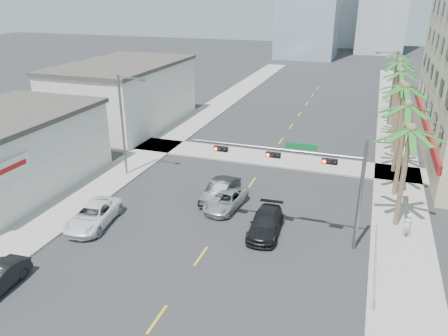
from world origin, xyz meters
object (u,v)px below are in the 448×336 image
object	(u,v)px
car_lane_center	(226,200)
car_lane_right	(266,224)
traffic_signal_mast	(309,170)
car_parked_far	(93,215)
car_lane_left	(220,191)
pedestrian	(407,225)

from	to	relation	value
car_lane_center	car_lane_right	distance (m)	4.60
traffic_signal_mast	car_parked_far	world-z (taller)	traffic_signal_mast
traffic_signal_mast	car_lane_right	world-z (taller)	traffic_signal_mast
car_lane_left	car_lane_right	xyz separation A→B (m)	(4.63, -3.81, -0.07)
car_parked_far	car_lane_center	size ratio (longest dim) A/B	1.14
car_lane_left	car_parked_far	bearing A→B (deg)	-131.97
car_lane_left	car_lane_right	size ratio (longest dim) A/B	0.97
traffic_signal_mast	car_lane_left	distance (m)	9.33
traffic_signal_mast	car_lane_right	size ratio (longest dim) A/B	2.28
car_lane_left	pedestrian	world-z (taller)	pedestrian
traffic_signal_mast	car_lane_left	bearing A→B (deg)	151.42
car_parked_far	car_lane_right	bearing A→B (deg)	6.84
car_lane_right	pedestrian	bearing A→B (deg)	10.80
car_lane_right	car_lane_center	bearing A→B (deg)	141.75
car_lane_center	pedestrian	world-z (taller)	pedestrian
car_lane_center	car_lane_right	size ratio (longest dim) A/B	0.95
traffic_signal_mast	car_lane_center	world-z (taller)	traffic_signal_mast
traffic_signal_mast	pedestrian	size ratio (longest dim) A/B	6.34
car_lane_left	car_lane_right	bearing A→B (deg)	-34.38
car_lane_center	car_lane_right	xyz separation A→B (m)	(3.77, -2.64, 0.06)
traffic_signal_mast	car_lane_right	distance (m)	5.10
traffic_signal_mast	car_parked_far	xyz separation A→B (m)	(-14.45, -2.70, -4.33)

